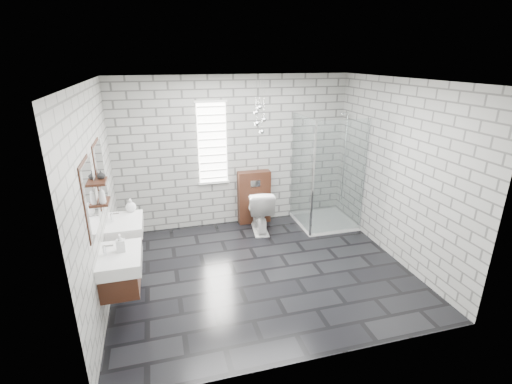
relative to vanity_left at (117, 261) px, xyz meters
name	(u,v)px	position (x,y,z in m)	size (l,w,h in m)	color
floor	(262,271)	(1.91, 0.54, -0.77)	(4.20, 3.60, 0.02)	black
ceiling	(263,80)	(1.91, 0.54, 1.95)	(4.20, 3.60, 0.02)	white
wall_back	(235,153)	(1.91, 2.35, 0.59)	(4.20, 0.02, 2.70)	#9D9E99
wall_front	(318,246)	(1.91, -1.27, 0.59)	(4.20, 0.02, 2.70)	#9D9E99
wall_left	(96,199)	(-0.20, 0.54, 0.59)	(0.02, 3.60, 2.70)	#9D9E99
wall_right	(398,172)	(4.02, 0.54, 0.59)	(0.02, 3.60, 2.70)	#9D9E99
vanity_left	(117,261)	(0.00, 0.00, 0.00)	(0.47, 0.70, 1.57)	#412014
vanity_right	(122,227)	(0.00, 0.94, 0.00)	(0.47, 0.70, 1.57)	#412014
shelf_lower	(103,202)	(-0.12, 0.49, 0.56)	(0.14, 0.30, 0.03)	#412014
shelf_upper	(100,181)	(-0.12, 0.49, 0.82)	(0.14, 0.30, 0.03)	#412014
window	(212,143)	(1.51, 2.32, 0.79)	(0.56, 0.05, 1.48)	white
cistern_panel	(254,197)	(2.24, 2.24, -0.26)	(0.60, 0.20, 1.00)	#412014
flush_plate	(255,184)	(2.24, 2.13, 0.04)	(0.18, 0.01, 0.12)	silver
shower_enclosure	(323,201)	(3.41, 1.72, -0.25)	(1.00, 1.00, 2.03)	white
pendant_cluster	(260,118)	(2.25, 1.92, 1.26)	(0.24, 0.20, 0.95)	silver
toilet	(260,210)	(2.24, 1.85, -0.36)	(0.44, 0.77, 0.79)	white
soap_bottle_a	(120,243)	(0.06, 0.05, 0.20)	(0.10, 0.10, 0.21)	#B2B2B2
soap_bottle_b	(131,205)	(0.12, 1.26, 0.19)	(0.15, 0.15, 0.19)	#B2B2B2
soap_bottle_c	(102,195)	(-0.11, 0.39, 0.69)	(0.08, 0.08, 0.21)	#B2B2B2
vase	(101,175)	(-0.11, 0.55, 0.89)	(0.10, 0.10, 0.10)	#B2B2B2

